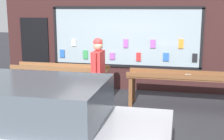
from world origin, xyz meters
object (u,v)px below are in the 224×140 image
at_px(person_browsing, 98,68).
at_px(parked_car, 24,125).
at_px(small_dog, 75,97).
at_px(display_table_right, 181,79).
at_px(display_table_left, 60,72).

height_order(person_browsing, parked_car, person_browsing).
xyz_separation_m(person_browsing, small_dog, (-0.53, -0.18, -0.70)).
bearing_deg(small_dog, display_table_right, -54.48).
height_order(display_table_left, parked_car, parked_car).
bearing_deg(person_browsing, small_dog, 109.86).
height_order(person_browsing, small_dog, person_browsing).
distance_m(person_browsing, parked_car, 3.03).
xyz_separation_m(display_table_left, person_browsing, (1.19, -0.59, 0.27)).
bearing_deg(display_table_left, display_table_right, 0.00).
bearing_deg(parked_car, small_dog, 94.18).
relative_size(person_browsing, small_dog, 2.82).
distance_m(small_dog, parked_car, 2.85).
relative_size(display_table_left, display_table_right, 1.00).
height_order(display_table_right, parked_car, parked_car).
relative_size(display_table_right, small_dog, 4.19).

